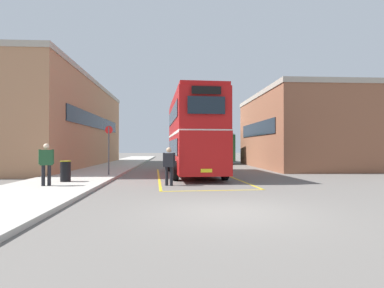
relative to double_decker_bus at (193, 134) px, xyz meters
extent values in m
plane|color=#66605B|center=(0.24, 3.61, -2.51)|extent=(135.60, 135.60, 0.00)
cube|color=#B2ADA3|center=(-6.26, 6.01, -2.44)|extent=(4.00, 57.60, 0.14)
cube|color=#AD7A56|center=(-11.05, 9.01, 1.01)|extent=(6.39, 21.62, 7.05)
cube|color=#19232D|center=(-7.83, 9.01, 1.37)|extent=(0.06, 16.43, 1.10)
cube|color=#A89E8E|center=(-11.05, 9.01, 4.72)|extent=(6.51, 21.74, 0.36)
cube|color=brown|center=(10.07, 6.69, 0.39)|extent=(8.65, 12.68, 5.80)
cube|color=#19232D|center=(5.71, 6.69, 0.68)|extent=(0.06, 9.64, 1.10)
cube|color=#A89E8E|center=(10.07, 6.69, 3.47)|extent=(8.77, 12.80, 0.36)
cylinder|color=black|center=(-1.45, 2.94, -2.01)|extent=(0.34, 1.01, 1.00)
cylinder|color=black|center=(1.09, 3.09, -2.01)|extent=(0.34, 1.01, 1.00)
cylinder|color=black|center=(-1.09, -3.09, -2.01)|extent=(0.34, 1.01, 1.00)
cylinder|color=black|center=(1.45, -2.94, -2.01)|extent=(0.34, 1.01, 1.00)
cube|color=#B71414|center=(0.00, 0.00, -1.11)|extent=(3.04, 9.87, 2.10)
cube|color=#B71414|center=(0.00, 0.00, 0.99)|extent=(3.02, 9.68, 2.10)
cube|color=#B71414|center=(0.00, 0.00, 2.14)|extent=(2.92, 9.58, 0.20)
cube|color=white|center=(0.00, 0.00, -0.06)|extent=(3.06, 9.78, 0.14)
cube|color=#19232D|center=(-1.25, -0.07, -0.81)|extent=(0.50, 7.98, 0.84)
cube|color=#19232D|center=(-1.25, -0.07, 1.09)|extent=(0.50, 7.98, 0.84)
cube|color=#19232D|center=(1.25, 0.07, -0.81)|extent=(0.50, 7.98, 0.84)
cube|color=#19232D|center=(1.25, 0.07, 1.09)|extent=(0.50, 7.98, 0.84)
cube|color=#19232D|center=(0.29, -4.88, 1.09)|extent=(1.72, 0.14, 0.80)
cube|color=black|center=(0.29, -4.88, 1.77)|extent=(1.36, 0.12, 0.36)
cube|color=#19232D|center=(-0.29, 4.88, -0.71)|extent=(1.97, 0.16, 1.00)
cube|color=yellow|center=(0.29, -4.88, -1.88)|extent=(0.52, 0.06, 0.16)
cylinder|color=black|center=(1.56, 18.05, -2.05)|extent=(0.35, 0.94, 0.92)
cylinder|color=black|center=(3.99, 18.30, -2.05)|extent=(0.35, 0.94, 0.92)
cylinder|color=black|center=(2.16, 12.32, -2.05)|extent=(0.35, 0.94, 0.92)
cylinder|color=black|center=(4.59, 12.57, -2.05)|extent=(0.35, 0.94, 0.92)
cube|color=#1E512D|center=(3.08, 15.31, -0.91)|extent=(3.34, 9.78, 2.60)
cube|color=silver|center=(3.08, 15.31, 0.45)|extent=(3.16, 9.39, 0.12)
cube|color=#19232D|center=(1.88, 15.19, -0.56)|extent=(0.82, 7.64, 0.96)
cube|color=#19232D|center=(4.27, 15.43, -0.56)|extent=(0.82, 7.64, 0.96)
cube|color=#19232D|center=(2.58, 20.10, -0.61)|extent=(1.88, 0.24, 1.10)
cylinder|color=black|center=(-1.29, -5.19, -2.10)|extent=(0.14, 0.14, 0.82)
cylinder|color=black|center=(-1.50, -5.12, -2.10)|extent=(0.14, 0.14, 0.82)
cube|color=black|center=(-1.40, -5.15, -1.39)|extent=(0.52, 0.35, 0.61)
cylinder|color=black|center=(-1.17, -5.22, -1.36)|extent=(0.09, 0.09, 0.58)
cylinder|color=black|center=(-1.62, -5.08, -1.36)|extent=(0.09, 0.09, 0.58)
sphere|color=tan|center=(-1.40, -5.17, -0.94)|extent=(0.22, 0.22, 0.22)
cylinder|color=black|center=(-6.41, -6.08, -1.96)|extent=(0.14, 0.14, 0.83)
cylinder|color=black|center=(-6.21, -6.00, -1.96)|extent=(0.14, 0.14, 0.83)
cube|color=#1E4728|center=(-6.31, -6.04, -1.23)|extent=(0.53, 0.38, 0.62)
cylinder|color=#1E4728|center=(-6.54, -6.13, -1.20)|extent=(0.09, 0.09, 0.59)
cylinder|color=#1E4728|center=(-6.09, -5.96, -1.20)|extent=(0.09, 0.09, 0.59)
sphere|color=beige|center=(-6.32, -6.02, -0.78)|extent=(0.22, 0.22, 0.22)
cylinder|color=black|center=(-6.06, -4.53, -1.92)|extent=(0.45, 0.45, 0.90)
cylinder|color=olive|center=(-6.06, -4.53, -1.45)|extent=(0.48, 0.48, 0.04)
cylinder|color=#4C4C51|center=(-4.84, -1.07, -1.02)|extent=(0.08, 0.08, 2.71)
cylinder|color=red|center=(-4.84, -1.07, 0.16)|extent=(0.44, 0.11, 0.44)
cube|color=gold|center=(-2.03, -1.09, -2.51)|extent=(0.81, 11.73, 0.01)
cube|color=gold|center=(2.03, -0.85, -2.51)|extent=(0.81, 11.73, 0.01)
cube|color=gold|center=(0.35, -6.84, -2.51)|extent=(4.18, 0.37, 0.01)
camera|label=1|loc=(-1.22, -18.96, -0.81)|focal=29.29mm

